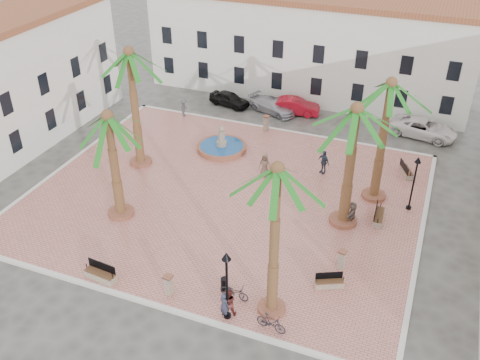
# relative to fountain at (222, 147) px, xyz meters

# --- Properties ---
(ground) EXTENTS (120.00, 120.00, 0.00)m
(ground) POSITION_rel_fountain_xyz_m (2.89, -5.86, -0.43)
(ground) COLOR #56544F
(ground) RESTS_ON ground
(plaza) EXTENTS (26.00, 22.00, 0.15)m
(plaza) POSITION_rel_fountain_xyz_m (2.89, -5.86, -0.35)
(plaza) COLOR tan
(plaza) RESTS_ON ground
(kerb_n) EXTENTS (26.30, 0.30, 0.16)m
(kerb_n) POSITION_rel_fountain_xyz_m (2.89, 5.14, -0.35)
(kerb_n) COLOR silver
(kerb_n) RESTS_ON ground
(kerb_s) EXTENTS (26.30, 0.30, 0.16)m
(kerb_s) POSITION_rel_fountain_xyz_m (2.89, -16.86, -0.35)
(kerb_s) COLOR silver
(kerb_s) RESTS_ON ground
(kerb_e) EXTENTS (0.30, 22.30, 0.16)m
(kerb_e) POSITION_rel_fountain_xyz_m (15.89, -5.86, -0.35)
(kerb_e) COLOR silver
(kerb_e) RESTS_ON ground
(kerb_w) EXTENTS (0.30, 22.30, 0.16)m
(kerb_w) POSITION_rel_fountain_xyz_m (-10.11, -5.86, -0.35)
(kerb_w) COLOR silver
(kerb_w) RESTS_ON ground
(building_north) EXTENTS (30.40, 7.40, 9.50)m
(building_north) POSITION_rel_fountain_xyz_m (2.89, 14.13, 4.34)
(building_north) COLOR white
(building_north) RESTS_ON ground
(fountain) EXTENTS (3.92, 3.92, 2.03)m
(fountain) POSITION_rel_fountain_xyz_m (0.00, 0.00, 0.00)
(fountain) COLOR #A0583F
(fountain) RESTS_ON plaza
(palm_nw) EXTENTS (5.48, 5.48, 9.11)m
(palm_nw) POSITION_rel_fountain_xyz_m (-4.89, -4.20, 7.51)
(palm_nw) COLOR #A0583F
(palm_nw) RESTS_ON plaza
(palm_sw) EXTENTS (5.53, 5.53, 7.46)m
(palm_sw) POSITION_rel_fountain_xyz_m (-2.67, -10.49, 5.93)
(palm_sw) COLOR #A0583F
(palm_sw) RESTS_ON plaza
(palm_s) EXTENTS (4.81, 4.81, 8.90)m
(palm_s) POSITION_rel_fountain_xyz_m (9.25, -14.94, 7.42)
(palm_s) COLOR #A0583F
(palm_s) RESTS_ON plaza
(palm_e) EXTENTS (5.82, 5.82, 8.33)m
(palm_e) POSITION_rel_fountain_xyz_m (11.05, -5.98, 6.71)
(palm_e) COLOR #A0583F
(palm_e) RESTS_ON plaza
(palm_ne) EXTENTS (5.37, 5.37, 8.70)m
(palm_ne) POSITION_rel_fountain_xyz_m (12.39, -2.32, 7.14)
(palm_ne) COLOR #A0583F
(palm_ne) RESTS_ON plaza
(bench_s) EXTENTS (1.98, 0.77, 1.02)m
(bench_s) POSITION_rel_fountain_xyz_m (-0.35, -16.24, 0.01)
(bench_s) COLOR gray
(bench_s) RESTS_ON plaza
(bench_se) EXTENTS (1.65, 1.14, 0.84)m
(bench_se) POSITION_rel_fountain_xyz_m (11.63, -12.14, -0.04)
(bench_se) COLOR gray
(bench_se) RESTS_ON plaza
(bench_e) EXTENTS (0.69, 1.95, 1.02)m
(bench_e) POSITION_rel_fountain_xyz_m (13.12, -4.99, 0.01)
(bench_e) COLOR gray
(bench_e) RESTS_ON plaza
(bench_ne) EXTENTS (1.26, 1.86, 0.95)m
(bench_ne) POSITION_rel_fountain_xyz_m (14.08, 1.47, -0.01)
(bench_ne) COLOR gray
(bench_ne) RESTS_ON plaza
(lamppost_s) EXTENTS (0.46, 0.46, 4.25)m
(lamppost_s) POSITION_rel_fountain_xyz_m (7.31, -16.26, 2.60)
(lamppost_s) COLOR black
(lamppost_s) RESTS_ON plaza
(lamppost_e) EXTENTS (0.43, 0.43, 3.95)m
(lamppost_e) POSITION_rel_fountain_xyz_m (14.80, -2.90, 2.40)
(lamppost_e) COLOR black
(lamppost_e) RESTS_ON plaza
(bollard_se) EXTENTS (0.51, 0.51, 1.29)m
(bollard_se) POSITION_rel_fountain_xyz_m (3.78, -15.91, 0.39)
(bollard_se) COLOR gray
(bollard_se) RESTS_ON plaza
(bollard_n) EXTENTS (0.54, 0.54, 1.34)m
(bollard_n) POSITION_rel_fountain_xyz_m (2.15, 4.54, 0.42)
(bollard_n) COLOR gray
(bollard_n) RESTS_ON plaza
(bollard_e) EXTENTS (0.54, 0.54, 1.25)m
(bollard_e) POSITION_rel_fountain_xyz_m (11.91, -10.42, 0.37)
(bollard_e) COLOR gray
(bollard_e) RESTS_ON plaza
(litter_bin) EXTENTS (0.40, 0.40, 0.78)m
(litter_bin) POSITION_rel_fountain_xyz_m (6.39, -14.47, 0.11)
(litter_bin) COLOR black
(litter_bin) RESTS_ON plaza
(cyclist_a) EXTENTS (0.67, 0.56, 1.56)m
(cyclist_a) POSITION_rel_fountain_xyz_m (7.15, -16.26, 0.50)
(cyclist_a) COLOR #2D2F45
(cyclist_a) RESTS_ON plaza
(bicycle_a) EXTENTS (1.69, 0.67, 0.87)m
(bicycle_a) POSITION_rel_fountain_xyz_m (7.13, -14.87, 0.16)
(bicycle_a) COLOR black
(bicycle_a) RESTS_ON plaza
(cyclist_b) EXTENTS (1.00, 0.91, 1.66)m
(cyclist_b) POSITION_rel_fountain_xyz_m (7.30, -16.06, 0.56)
(cyclist_b) COLOR #5A221F
(cyclist_b) RESTS_ON plaza
(bicycle_b) EXTENTS (1.69, 0.73, 0.99)m
(bicycle_b) POSITION_rel_fountain_xyz_m (9.67, -16.26, 0.22)
(bicycle_b) COLOR black
(bicycle_b) RESTS_ON plaza
(pedestrian_fountain_a) EXTENTS (0.88, 0.58, 1.77)m
(pedestrian_fountain_a) POSITION_rel_fountain_xyz_m (4.46, -2.41, 0.61)
(pedestrian_fountain_a) COLOR #775D4B
(pedestrian_fountain_a) RESTS_ON plaza
(pedestrian_fountain_b) EXTENTS (1.14, 0.95, 1.82)m
(pedestrian_fountain_b) POSITION_rel_fountain_xyz_m (8.33, -0.49, 0.64)
(pedestrian_fountain_b) COLOR #333F53
(pedestrian_fountain_b) RESTS_ON plaza
(pedestrian_north) EXTENTS (0.68, 1.08, 1.60)m
(pedestrian_north) POSITION_rel_fountain_xyz_m (-5.58, 4.54, 0.52)
(pedestrian_north) COLOR #444449
(pedestrian_north) RESTS_ON plaza
(pedestrian_east) EXTENTS (0.55, 1.48, 1.57)m
(pedestrian_east) POSITION_rel_fountain_xyz_m (11.57, -5.90, 0.51)
(pedestrian_east) COLOR #74645A
(pedestrian_east) RESTS_ON plaza
(car_black) EXTENTS (4.18, 2.42, 1.34)m
(car_black) POSITION_rel_fountain_xyz_m (-2.84, 8.43, 0.24)
(car_black) COLOR black
(car_black) RESTS_ON ground
(car_red) EXTENTS (4.65, 2.19, 1.47)m
(car_red) POSITION_rel_fountain_xyz_m (3.35, 8.93, 0.31)
(car_red) COLOR #AD0D1D
(car_red) RESTS_ON ground
(car_silver) EXTENTS (4.97, 3.36, 1.34)m
(car_silver) POSITION_rel_fountain_xyz_m (1.38, 8.46, 0.24)
(car_silver) COLOR #B0AFB8
(car_silver) RESTS_ON ground
(car_white) EXTENTS (5.72, 3.32, 1.50)m
(car_white) POSITION_rel_fountain_xyz_m (14.59, 8.58, 0.32)
(car_white) COLOR white
(car_white) RESTS_ON ground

